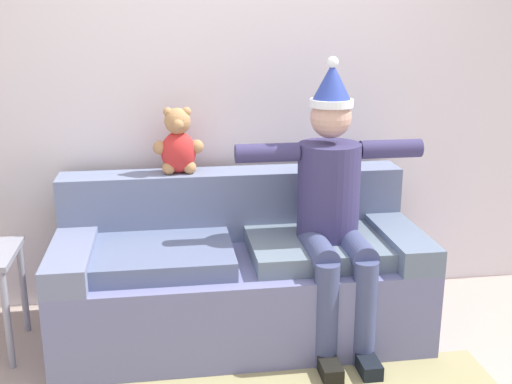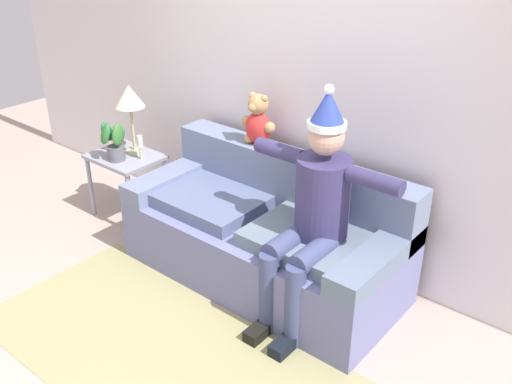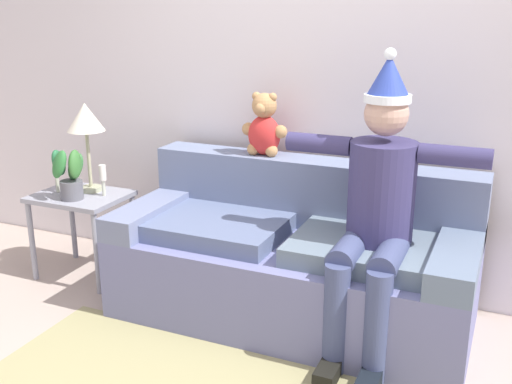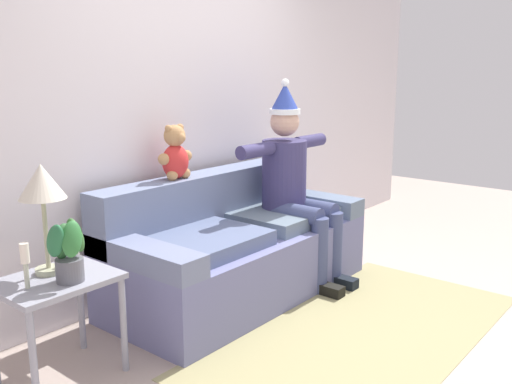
{
  "view_description": "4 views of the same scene",
  "coord_description": "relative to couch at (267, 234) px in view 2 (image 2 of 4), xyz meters",
  "views": [
    {
      "loc": [
        -0.39,
        -2.27,
        1.77
      ],
      "look_at": [
        0.07,
        0.84,
        0.87
      ],
      "focal_mm": 44.42,
      "sensor_mm": 36.0,
      "label": 1
    },
    {
      "loc": [
        2.16,
        -1.72,
        2.47
      ],
      "look_at": [
        -0.0,
        0.9,
        0.73
      ],
      "focal_mm": 40.3,
      "sensor_mm": 36.0,
      "label": 2
    },
    {
      "loc": [
        1.08,
        -1.98,
        1.72
      ],
      "look_at": [
        -0.17,
        0.86,
        0.77
      ],
      "focal_mm": 42.16,
      "sensor_mm": 36.0,
      "label": 3
    },
    {
      "loc": [
        -2.92,
        -1.56,
        1.62
      ],
      "look_at": [
        0.04,
        0.87,
        0.77
      ],
      "focal_mm": 39.41,
      "sensor_mm": 36.0,
      "label": 4
    }
  ],
  "objects": [
    {
      "name": "potted_plant",
      "position": [
        -1.45,
        -0.16,
        0.39
      ],
      "size": [
        0.2,
        0.23,
        0.34
      ],
      "color": "#5C5C64",
      "rests_on": "side_table"
    },
    {
      "name": "candle_tall",
      "position": [
        -1.63,
        -0.08,
        0.37
      ],
      "size": [
        0.04,
        0.04,
        0.23
      ],
      "color": "beige",
      "rests_on": "side_table"
    },
    {
      "name": "teddy_bear",
      "position": [
        -0.31,
        0.27,
        0.7
      ],
      "size": [
        0.29,
        0.17,
        0.38
      ],
      "color": "red",
      "rests_on": "couch"
    },
    {
      "name": "person_seated",
      "position": [
        0.49,
        -0.17,
        0.45
      ],
      "size": [
        1.02,
        0.77,
        1.54
      ],
      "color": "#37335F",
      "rests_on": "ground_plane"
    },
    {
      "name": "candle_short",
      "position": [
        -1.31,
        -0.02,
        0.35
      ],
      "size": [
        0.04,
        0.04,
        0.2
      ],
      "color": "beige",
      "rests_on": "side_table"
    },
    {
      "name": "table_lamp",
      "position": [
        -1.45,
        0.03,
        0.68
      ],
      "size": [
        0.24,
        0.24,
        0.58
      ],
      "color": "#ADB18E",
      "rests_on": "side_table"
    },
    {
      "name": "side_table",
      "position": [
        -1.47,
        -0.06,
        0.13
      ],
      "size": [
        0.58,
        0.46,
        0.57
      ],
      "color": "#9092A0",
      "rests_on": "ground_plane"
    },
    {
      "name": "ground_plane",
      "position": [
        0.0,
        -1.02,
        -0.34
      ],
      "size": [
        10.0,
        10.0,
        0.0
      ],
      "primitive_type": "plane",
      "color": "#B19D91"
    },
    {
      "name": "area_rug",
      "position": [
        0.0,
        -1.05,
        -0.34
      ],
      "size": [
        2.37,
        1.2,
        0.01
      ],
      "primitive_type": "cube",
      "color": "tan",
      "rests_on": "ground_plane"
    },
    {
      "name": "back_wall",
      "position": [
        0.0,
        0.53,
        1.01
      ],
      "size": [
        7.0,
        0.1,
        2.7
      ],
      "primitive_type": "cube",
      "color": "silver",
      "rests_on": "ground_plane"
    },
    {
      "name": "couch",
      "position": [
        0.0,
        0.0,
        0.0
      ],
      "size": [
        2.0,
        0.89,
        0.87
      ],
      "color": "slate",
      "rests_on": "ground_plane"
    }
  ]
}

